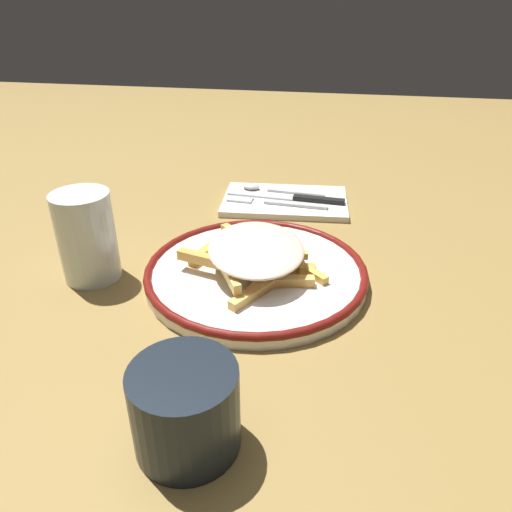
{
  "coord_description": "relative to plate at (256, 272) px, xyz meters",
  "views": [
    {
      "loc": [
        -0.54,
        -0.1,
        0.34
      ],
      "look_at": [
        0.0,
        0.0,
        0.04
      ],
      "focal_mm": 33.9,
      "sensor_mm": 36.0,
      "label": 1
    }
  ],
  "objects": [
    {
      "name": "spoon",
      "position": [
        0.29,
        0.03,
        0.0
      ],
      "size": [
        0.03,
        0.15,
        0.01
      ],
      "color": "silver",
      "rests_on": "napkin"
    },
    {
      "name": "plate",
      "position": [
        0.0,
        0.0,
        0.0
      ],
      "size": [
        0.29,
        0.29,
        0.02
      ],
      "color": "white",
      "rests_on": "ground_plane"
    },
    {
      "name": "fries_heap",
      "position": [
        0.0,
        0.0,
        0.03
      ],
      "size": [
        0.19,
        0.2,
        0.04
      ],
      "color": "#D7B259",
      "rests_on": "plate"
    },
    {
      "name": "coffee_mug",
      "position": [
        -0.27,
        0.01,
        0.03
      ],
      "size": [
        0.12,
        0.09,
        0.08
      ],
      "color": "black",
      "rests_on": "ground_plane"
    },
    {
      "name": "knife",
      "position": [
        0.26,
        -0.02,
        0.0
      ],
      "size": [
        0.03,
        0.21,
        0.01
      ],
      "color": "black",
      "rests_on": "napkin"
    },
    {
      "name": "napkin",
      "position": [
        0.26,
        -0.01,
        -0.01
      ],
      "size": [
        0.16,
        0.23,
        0.01
      ],
      "primitive_type": "cube",
      "rotation": [
        0.0,
        0.0,
        0.08
      ],
      "color": "silver",
      "rests_on": "ground_plane"
    },
    {
      "name": "water_glass",
      "position": [
        -0.03,
        0.22,
        0.05
      ],
      "size": [
        0.07,
        0.07,
        0.12
      ],
      "primitive_type": "cylinder",
      "color": "silver",
      "rests_on": "ground_plane"
    },
    {
      "name": "ground_plane",
      "position": [
        0.0,
        0.0,
        -0.01
      ],
      "size": [
        2.6,
        2.6,
        0.0
      ],
      "primitive_type": "plane",
      "color": "olive"
    },
    {
      "name": "fork",
      "position": [
        0.23,
        0.01,
        0.0
      ],
      "size": [
        0.03,
        0.18,
        0.01
      ],
      "color": "silver",
      "rests_on": "napkin"
    }
  ]
}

